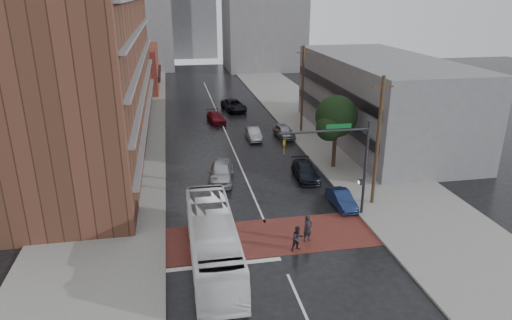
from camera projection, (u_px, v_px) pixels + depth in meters
name	position (u px, v px, depth m)	size (l,w,h in m)	color
ground	(273.00, 240.00, 30.29)	(160.00, 160.00, 0.00)	black
crosswalk	(271.00, 236.00, 30.75)	(14.00, 5.00, 0.02)	brown
sidewalk_west	(125.00, 138.00, 51.34)	(9.00, 90.00, 0.15)	gray
sidewalk_east	(320.00, 128.00, 55.32)	(9.00, 90.00, 0.15)	gray
apartment_block	(84.00, 8.00, 45.18)	(10.00, 44.00, 28.00)	brown
storefront_west	(134.00, 68.00, 76.82)	(8.00, 16.00, 7.00)	brown
building_east	(380.00, 99.00, 50.05)	(11.00, 26.00, 9.00)	gray
distant_tower_center	(190.00, 8.00, 113.79)	(12.00, 10.00, 24.00)	gray
street_tree	(336.00, 119.00, 41.24)	(4.20, 4.10, 6.90)	#332319
signal_mast	(347.00, 155.00, 31.98)	(6.50, 0.30, 7.20)	#2D2D33
utility_pole_near	(378.00, 141.00, 33.73)	(1.60, 0.26, 10.00)	#473321
utility_pole_far	(303.00, 89.00, 52.19)	(1.60, 0.26, 10.00)	#473321
transit_bus	(213.00, 241.00, 27.17)	(2.65, 11.31, 3.15)	white
pedestrian_a	(308.00, 228.00, 29.88)	(0.68, 0.45, 1.87)	black
pedestrian_b	(298.00, 239.00, 28.84)	(0.82, 0.64, 1.68)	black
car_travel_a	(221.00, 172.00, 39.48)	(2.03, 5.04, 1.72)	#B4B6BC
car_travel_b	(254.00, 134.00, 50.91)	(1.38, 3.96, 1.30)	#A7AAAF
car_travel_c	(216.00, 117.00, 57.70)	(1.78, 4.38, 1.27)	maroon
suv_travel	(234.00, 105.00, 63.40)	(2.52, 5.46, 1.52)	black
car_parked_near	(342.00, 199.00, 34.86)	(1.31, 3.76, 1.24)	#15234C
car_parked_mid	(306.00, 171.00, 40.19)	(1.89, 4.64, 1.35)	black
car_parked_far	(284.00, 131.00, 51.64)	(1.70, 4.23, 1.44)	#94959B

